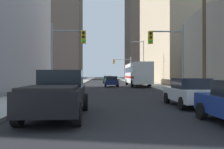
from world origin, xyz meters
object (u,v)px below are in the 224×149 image
at_px(sedan_green, 108,79).
at_px(traffic_signal_near_left, 66,47).
at_px(sedan_navy, 111,81).
at_px(sedan_white, 190,92).
at_px(traffic_signal_far_right, 123,65).
at_px(pickup_truck_black, 58,94).
at_px(city_bus, 137,73).
at_px(traffic_signal_near_right, 168,48).

bearing_deg(sedan_green, traffic_signal_near_left, -98.52).
distance_m(sedan_navy, traffic_signal_near_left, 15.05).
distance_m(sedan_white, traffic_signal_far_right, 43.19).
bearing_deg(traffic_signal_near_left, pickup_truck_black, -83.35).
bearing_deg(traffic_signal_far_right, traffic_signal_near_left, -102.69).
bearing_deg(sedan_navy, city_bus, 18.17).
relative_size(pickup_truck_black, traffic_signal_near_left, 0.91).
relative_size(sedan_white, traffic_signal_near_left, 0.70).
bearing_deg(city_bus, traffic_signal_near_right, -88.89).
relative_size(traffic_signal_near_left, traffic_signal_near_right, 1.00).
bearing_deg(traffic_signal_near_right, sedan_green, 98.88).
distance_m(pickup_truck_black, sedan_green, 38.38).
bearing_deg(traffic_signal_near_left, sedan_navy, 72.78).
relative_size(city_bus, sedan_white, 2.72).
height_order(sedan_white, traffic_signal_near_left, traffic_signal_near_left).
distance_m(city_bus, traffic_signal_near_left, 17.58).
height_order(sedan_navy, traffic_signal_near_right, traffic_signal_near_right).
relative_size(sedan_green, traffic_signal_far_right, 0.70).
bearing_deg(traffic_signal_far_right, city_bus, -89.24).
bearing_deg(sedan_navy, traffic_signal_far_right, 80.34).
bearing_deg(pickup_truck_black, sedan_navy, 82.52).
distance_m(city_bus, sedan_navy, 4.33).
bearing_deg(sedan_white, traffic_signal_far_right, 89.53).
relative_size(sedan_navy, traffic_signal_near_right, 0.70).
bearing_deg(traffic_signal_near_right, sedan_white, -97.18).
height_order(sedan_green, traffic_signal_far_right, traffic_signal_far_right).
relative_size(city_bus, pickup_truck_black, 2.11).
height_order(sedan_white, traffic_signal_near_right, traffic_signal_near_right).
relative_size(sedan_white, sedan_green, 1.00).
bearing_deg(sedan_green, city_bus, -72.24).
distance_m(traffic_signal_near_left, traffic_signal_near_right, 8.61).
xyz_separation_m(sedan_navy, traffic_signal_far_right, (3.69, 21.70, 3.30)).
bearing_deg(city_bus, traffic_signal_near_left, -118.45).
xyz_separation_m(sedan_navy, sedan_green, (-0.14, 14.10, 0.00)).
relative_size(sedan_white, sedan_navy, 1.01).
height_order(sedan_navy, traffic_signal_far_right, traffic_signal_far_right).
bearing_deg(traffic_signal_far_right, sedan_white, -90.47).
xyz_separation_m(traffic_signal_near_left, traffic_signal_far_right, (8.05, 35.75, 0.07)).
bearing_deg(city_bus, sedan_green, 107.76).
bearing_deg(city_bus, sedan_navy, -161.83).
height_order(traffic_signal_near_right, traffic_signal_far_right, same).
bearing_deg(city_bus, traffic_signal_far_right, 90.76).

